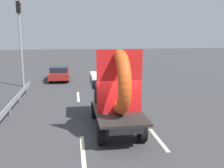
% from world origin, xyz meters
% --- Properties ---
extents(ground_plane, '(120.00, 120.00, 0.00)m').
position_xyz_m(ground_plane, '(0.00, 0.00, 0.00)').
color(ground_plane, '#38383A').
extents(flatbed_truck, '(2.02, 5.25, 3.78)m').
position_xyz_m(flatbed_truck, '(0.20, 1.15, 1.72)').
color(flatbed_truck, black).
rests_on(flatbed_truck, ground_plane).
extents(distant_sedan, '(1.78, 4.16, 1.36)m').
position_xyz_m(distant_sedan, '(-3.01, 13.71, 0.73)').
color(distant_sedan, black).
rests_on(distant_sedan, ground_plane).
extents(traffic_light, '(0.42, 0.36, 6.87)m').
position_xyz_m(traffic_light, '(-5.84, 11.14, 4.40)').
color(traffic_light, gray).
rests_on(traffic_light, ground_plane).
extents(guardrail, '(0.10, 10.45, 0.71)m').
position_xyz_m(guardrail, '(-5.15, 4.63, 0.52)').
color(guardrail, gray).
rests_on(guardrail, ground_plane).
extents(lane_dash_left_near, '(0.16, 2.92, 0.01)m').
position_xyz_m(lane_dash_left_near, '(-1.41, -1.53, 0.00)').
color(lane_dash_left_near, beige).
rests_on(lane_dash_left_near, ground_plane).
extents(lane_dash_left_far, '(0.16, 2.84, 0.01)m').
position_xyz_m(lane_dash_left_far, '(-1.41, 7.06, 0.00)').
color(lane_dash_left_far, beige).
rests_on(lane_dash_left_far, ground_plane).
extents(lane_dash_right_near, '(0.16, 2.39, 0.01)m').
position_xyz_m(lane_dash_right_near, '(1.80, -0.85, 0.00)').
color(lane_dash_right_near, beige).
rests_on(lane_dash_right_near, ground_plane).
extents(lane_dash_right_far, '(0.16, 2.06, 0.01)m').
position_xyz_m(lane_dash_right_far, '(1.80, 6.33, 0.00)').
color(lane_dash_right_far, beige).
rests_on(lane_dash_right_far, ground_plane).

